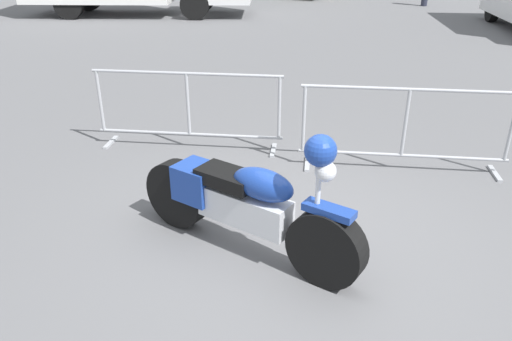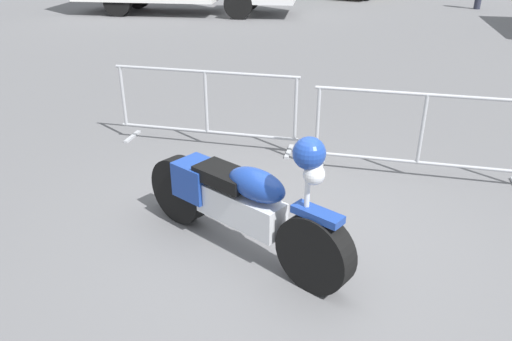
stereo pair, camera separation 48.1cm
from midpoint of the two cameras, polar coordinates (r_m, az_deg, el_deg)
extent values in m
plane|color=#5B5B5E|center=(4.88, 1.29, -8.48)|extent=(120.00, 120.00, 0.00)
cylinder|color=black|center=(4.23, 4.78, -8.95)|extent=(0.72, 0.42, 0.69)
cylinder|color=black|center=(5.13, -11.60, -2.68)|extent=(0.72, 0.42, 0.69)
cube|color=silver|center=(4.57, -4.30, -4.41)|extent=(0.94, 0.56, 0.30)
ellipsoid|color=navy|center=(4.31, -2.41, -1.69)|extent=(0.67, 0.47, 0.28)
cube|color=black|center=(4.56, -6.32, -0.87)|extent=(0.63, 0.48, 0.13)
cube|color=navy|center=(4.85, -9.54, -1.34)|extent=(0.48, 0.46, 0.35)
cube|color=navy|center=(4.03, 4.97, -4.65)|extent=(0.46, 0.29, 0.06)
cylinder|color=silver|center=(4.00, 3.71, -2.41)|extent=(0.06, 0.06, 0.49)
sphere|color=silver|center=(3.89, 4.47, -0.17)|extent=(0.17, 0.17, 0.17)
sphere|color=navy|center=(3.85, 3.86, 2.20)|extent=(0.26, 0.26, 0.26)
cylinder|color=#9EA0A5|center=(6.72, -10.08, 10.84)|extent=(2.55, 0.38, 0.04)
cylinder|color=#9EA0A5|center=(6.99, -9.55, 4.10)|extent=(2.55, 0.38, 0.04)
cylinder|color=#9EA0A5|center=(7.29, -19.22, 7.48)|extent=(0.05, 0.05, 0.85)
cylinder|color=#9EA0A5|center=(6.84, -9.81, 7.41)|extent=(0.05, 0.05, 0.85)
cylinder|color=#9EA0A5|center=(6.60, 0.58, 7.10)|extent=(0.05, 0.05, 0.85)
cube|color=#9EA0A5|center=(7.46, -18.06, 3.04)|extent=(0.12, 0.44, 0.03)
cube|color=#9EA0A5|center=(6.83, -0.02, 2.28)|extent=(0.12, 0.44, 0.03)
cylinder|color=#9EA0A5|center=(6.14, 15.08, 8.91)|extent=(2.55, 0.38, 0.04)
cylinder|color=#9EA0A5|center=(6.43, 14.22, 1.67)|extent=(2.55, 0.38, 0.04)
cylinder|color=#9EA0A5|center=(6.22, 3.29, 5.86)|extent=(0.05, 0.05, 0.85)
cylinder|color=#9EA0A5|center=(6.27, 14.63, 5.21)|extent=(0.05, 0.05, 0.85)
cylinder|color=#9EA0A5|center=(6.56, 25.37, 4.40)|extent=(0.05, 0.05, 0.85)
cube|color=#9EA0A5|center=(6.45, 3.77, 0.74)|extent=(0.12, 0.44, 0.03)
cube|color=#9EA0A5|center=(6.76, 23.84, -0.36)|extent=(0.12, 0.44, 0.03)
cylinder|color=black|center=(17.50, -7.85, 18.24)|extent=(1.00, 0.49, 0.96)
cylinder|color=black|center=(18.64, -21.38, 17.27)|extent=(1.00, 0.49, 0.96)
cylinder|color=black|center=(18.53, 24.72, 16.28)|extent=(0.35, 0.75, 0.72)
camera|label=1|loc=(0.24, -92.86, -1.39)|focal=35.00mm
camera|label=2|loc=(0.24, 87.14, 1.39)|focal=35.00mm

